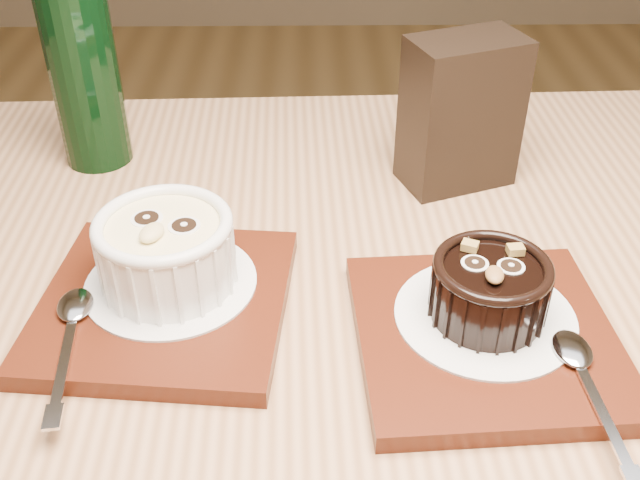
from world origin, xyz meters
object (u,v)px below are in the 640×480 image
Objects in this scene: condiment_stand at (461,113)px; ramekin_white at (166,248)px; green_bottle at (84,70)px; ramekin_dark at (490,287)px; table at (343,412)px; tray_left at (165,303)px; tray_right at (485,337)px.

ramekin_white is at bearing -144.24° from condiment_stand.
green_bottle is (-0.35, 0.05, 0.02)m from condiment_stand.
table is at bearing -173.98° from ramekin_dark.
green_bottle is at bearing 113.41° from tray_left.
ramekin_dark is at bearing 8.91° from ramekin_white.
table is 8.73× the size of condiment_stand.
ramekin_white is 0.57× the size of tray_right.
green_bottle is at bearing 151.18° from ramekin_dark.
tray_left is 1.00× the size of tray_right.
table is at bearing -9.06° from tray_left.
tray_left is 2.17× the size of ramekin_dark.
green_bottle reaches higher than table.
table is 0.17m from tray_left.
tray_right is 0.44m from green_bottle.
table is at bearing -118.17° from condiment_stand.
table is 0.29m from condiment_stand.
tray_left is 1.29× the size of condiment_stand.
tray_left and tray_right have the same top height.
ramekin_dark reaches higher than tray_right.
tray_right is (0.23, -0.05, -0.04)m from ramekin_white.
condiment_stand is at bearing 37.46° from tray_left.
condiment_stand reaches higher than ramekin_white.
ramekin_white is 1.23× the size of ramekin_dark.
tray_left is at bearing -177.45° from ramekin_dark.
ramekin_dark is 0.43m from green_bottle.
green_bottle is (-0.10, 0.24, 0.09)m from tray_left.
tray_left is 0.32m from condiment_stand.
ramekin_white reaches higher than table.
condiment_stand is 0.35m from green_bottle.
ramekin_dark is at bearing -93.40° from condiment_stand.
ramekin_white is 0.25m from green_bottle.
ramekin_white is 0.24m from tray_right.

